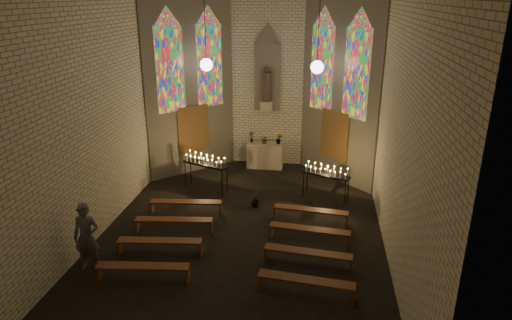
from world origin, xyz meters
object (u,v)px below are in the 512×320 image
Objects in this scene: aisle_flower_pot at (255,200)px; votive_stand_left at (205,162)px; votive_stand_right at (326,172)px; visitor at (87,237)px; altar at (265,155)px.

votive_stand_left is at bearing 149.93° from aisle_flower_pot.
aisle_flower_pot is 2.35m from votive_stand_left.
visitor is at bearing -117.31° from votive_stand_right.
votive_stand_left is 4.15m from votive_stand_right.
visitor is (-1.70, -5.19, -0.16)m from votive_stand_left.
aisle_flower_pot is at bearing -136.67° from votive_stand_right.
visitor reaches higher than altar.
visitor is at bearing -131.44° from aisle_flower_pot.
votive_stand_right is at bearing -49.16° from altar.
altar is 0.79× the size of visitor.
visitor reaches higher than aisle_flower_pot.
aisle_flower_pot is at bearing 43.10° from visitor.
votive_stand_right is (2.37, -2.74, 0.49)m from altar.
votive_stand_left reaches higher than altar.
votive_stand_right is at bearing 34.72° from visitor.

